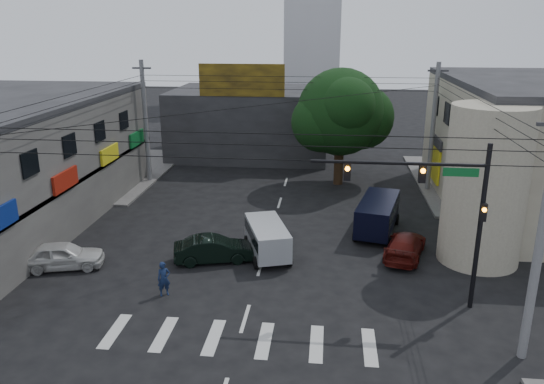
% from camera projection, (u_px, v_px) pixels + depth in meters
% --- Properties ---
extents(ground, '(160.00, 160.00, 0.00)m').
position_uv_depth(ground, '(255.00, 285.00, 24.80)').
color(ground, black).
rests_on(ground, ground).
extents(sidewalk_far_left, '(16.00, 16.00, 0.15)m').
position_uv_depth(sidewalk_far_left, '(70.00, 171.00, 43.70)').
color(sidewalk_far_left, '#514F4C').
rests_on(sidewalk_far_left, ground).
extents(sidewalk_far_right, '(16.00, 16.00, 0.15)m').
position_uv_depth(sidewalk_far_right, '(524.00, 185.00, 39.96)').
color(sidewalk_far_right, '#514F4C').
rests_on(sidewalk_far_right, ground).
extents(corner_column, '(4.00, 4.00, 8.00)m').
position_uv_depth(corner_column, '(485.00, 186.00, 26.23)').
color(corner_column, gray).
rests_on(corner_column, ground).
extents(building_far, '(14.00, 10.00, 6.00)m').
position_uv_depth(building_far, '(251.00, 122.00, 48.94)').
color(building_far, '#232326').
rests_on(building_far, ground).
extents(billboard, '(7.00, 0.30, 2.60)m').
position_uv_depth(billboard, '(242.00, 80.00, 42.99)').
color(billboard, olive).
rests_on(billboard, building_far).
extents(street_tree, '(6.40, 6.40, 8.70)m').
position_uv_depth(street_tree, '(341.00, 112.00, 38.83)').
color(street_tree, black).
rests_on(street_tree, ground).
extents(traffic_gantry, '(7.10, 0.35, 7.20)m').
position_uv_depth(traffic_gantry, '(441.00, 199.00, 21.57)').
color(traffic_gantry, black).
rests_on(traffic_gantry, ground).
extents(utility_pole_near_right, '(0.32, 0.32, 9.20)m').
position_uv_depth(utility_pole_near_right, '(540.00, 241.00, 18.05)').
color(utility_pole_near_right, '#59595B').
rests_on(utility_pole_near_right, ground).
extents(utility_pole_far_left, '(0.32, 0.32, 9.20)m').
position_uv_depth(utility_pole_far_left, '(146.00, 123.00, 39.65)').
color(utility_pole_far_left, '#59595B').
rests_on(utility_pole_far_left, ground).
extents(utility_pole_far_right, '(0.32, 0.32, 9.20)m').
position_uv_depth(utility_pole_far_right, '(433.00, 128.00, 37.47)').
color(utility_pole_far_right, '#59595B').
rests_on(utility_pole_far_right, ground).
extents(dark_sedan, '(3.47, 4.76, 1.33)m').
position_uv_depth(dark_sedan, '(214.00, 249.00, 27.07)').
color(dark_sedan, black).
rests_on(dark_sedan, ground).
extents(white_compact, '(3.53, 4.75, 1.35)m').
position_uv_depth(white_compact, '(63.00, 255.00, 26.32)').
color(white_compact, beige).
rests_on(white_compact, ground).
extents(maroon_sedan, '(4.04, 5.23, 1.25)m').
position_uv_depth(maroon_sedan, '(405.00, 246.00, 27.61)').
color(maroon_sedan, '#460D0A').
rests_on(maroon_sedan, ground).
extents(silver_minivan, '(5.08, 4.13, 1.75)m').
position_uv_depth(silver_minivan, '(267.00, 240.00, 27.65)').
color(silver_minivan, '#B4B8BD').
rests_on(silver_minivan, ground).
extents(navy_van, '(5.81, 4.09, 1.99)m').
position_uv_depth(navy_van, '(377.00, 216.00, 30.76)').
color(navy_van, black).
rests_on(navy_van, ground).
extents(traffic_officer, '(0.91, 0.89, 1.59)m').
position_uv_depth(traffic_officer, '(164.00, 279.00, 23.64)').
color(traffic_officer, '#121F41').
rests_on(traffic_officer, ground).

